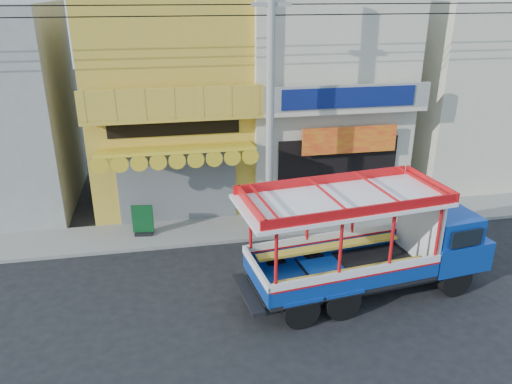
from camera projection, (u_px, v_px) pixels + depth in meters
ground at (326, 284)px, 14.63m from camera, size 90.00×90.00×0.00m
sidewalk at (291, 223)px, 18.24m from camera, size 30.00×2.00×0.12m
shophouse_left at (170, 96)px, 19.62m from camera, size 6.00×7.50×8.24m
shophouse_right at (317, 90)px, 20.66m from camera, size 6.00×6.75×8.24m
party_pilaster at (261, 113)px, 17.35m from camera, size 0.35×0.30×8.00m
filler_building_right at (468, 92)px, 22.02m from camera, size 6.00×6.00×7.60m
utility_pole at (275, 92)px, 15.57m from camera, size 28.00×0.26×9.00m
songthaew_truck at (383, 240)px, 13.80m from camera, size 7.20×3.10×3.25m
green_sign at (143, 223)px, 17.11m from camera, size 0.72×0.40×1.10m
potted_plant_a at (351, 205)px, 18.59m from camera, size 1.01×1.03×0.86m
potted_plant_b at (410, 199)px, 18.95m from camera, size 0.68×0.68×0.97m
potted_plant_c at (377, 202)px, 18.60m from camera, size 0.69×0.69×1.06m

